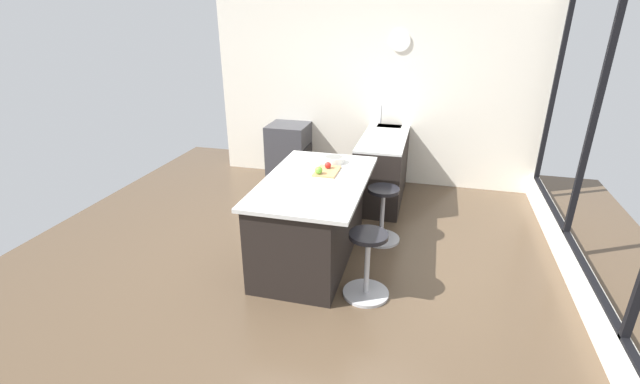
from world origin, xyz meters
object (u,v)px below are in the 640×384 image
object	(u,v)px
kitchen_island	(311,218)
apple_green	(319,170)
oven_range	(289,152)
stool_by_window	(382,216)
fruit_bowl	(334,159)
stool_middle	(367,267)
apple_red	(328,165)
cutting_board	(327,171)

from	to	relation	value
kitchen_island	apple_green	distance (m)	0.53
oven_range	stool_by_window	xyz separation A→B (m)	(1.66, 1.69, -0.13)
kitchen_island	fruit_bowl	xyz separation A→B (m)	(-0.55, 0.11, 0.49)
kitchen_island	stool_middle	distance (m)	0.90
stool_by_window	fruit_bowl	size ratio (longest dim) A/B	2.80
stool_by_window	apple_red	xyz separation A→B (m)	(0.25, -0.59, 0.66)
kitchen_island	stool_by_window	size ratio (longest dim) A/B	2.68
oven_range	fruit_bowl	world-z (taller)	fruit_bowl
oven_range	stool_middle	bearing A→B (deg)	31.29
stool_middle	cutting_board	world-z (taller)	cutting_board
oven_range	kitchen_island	bearing A→B (deg)	24.04
oven_range	fruit_bowl	distance (m)	2.06
apple_red	fruit_bowl	distance (m)	0.25
cutting_board	kitchen_island	bearing A→B (deg)	-25.20
stool_middle	apple_red	size ratio (longest dim) A/B	9.21
apple_green	fruit_bowl	xyz separation A→B (m)	(-0.45, 0.06, -0.02)
kitchen_island	cutting_board	size ratio (longest dim) A/B	4.91
cutting_board	apple_red	size ratio (longest dim) A/B	5.02
kitchen_island	apple_red	bearing A→B (deg)	160.69
oven_range	stool_by_window	size ratio (longest dim) A/B	1.34
apple_red	fruit_bowl	bearing A→B (deg)	177.95
apple_green	cutting_board	bearing A→B (deg)	155.57
kitchen_island	apple_red	distance (m)	0.60
oven_range	apple_red	bearing A→B (deg)	29.75
apple_red	fruit_bowl	world-z (taller)	apple_red
stool_by_window	apple_green	world-z (taller)	apple_green
stool_by_window	stool_middle	distance (m)	1.11
kitchen_island	fruit_bowl	world-z (taller)	fruit_bowl
oven_range	cutting_board	distance (m)	2.32
oven_range	apple_green	xyz separation A→B (m)	(2.11, 1.04, 0.53)
cutting_board	apple_green	distance (m)	0.15
kitchen_island	stool_by_window	xyz separation A→B (m)	(-0.56, 0.70, -0.15)
stool_middle	cutting_board	distance (m)	1.16
apple_red	apple_green	xyz separation A→B (m)	(0.19, -0.05, 0.00)
apple_red	apple_green	distance (m)	0.20
stool_middle	apple_green	size ratio (longest dim) A/B	8.11
stool_middle	fruit_bowl	size ratio (longest dim) A/B	2.80
stool_by_window	apple_red	distance (m)	0.92
kitchen_island	cutting_board	world-z (taller)	cutting_board
stool_by_window	stool_middle	xyz separation A→B (m)	(1.11, 0.00, 0.00)
stool_by_window	fruit_bowl	xyz separation A→B (m)	(0.00, -0.58, 0.64)
stool_middle	fruit_bowl	xyz separation A→B (m)	(-1.11, -0.58, 0.64)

